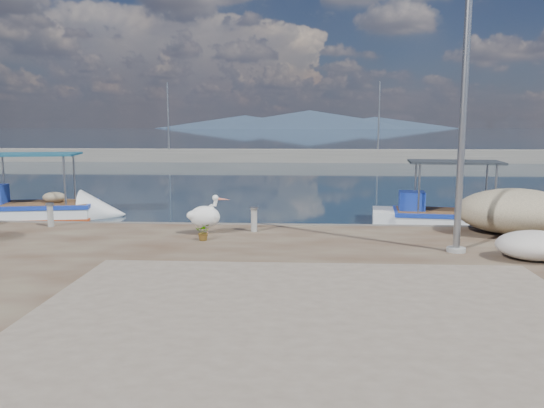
{
  "coord_description": "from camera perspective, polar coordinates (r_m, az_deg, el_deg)",
  "views": [
    {
      "loc": [
        0.81,
        -10.69,
        3.45
      ],
      "look_at": [
        0.0,
        3.8,
        1.3
      ],
      "focal_mm": 35.0,
      "sensor_mm": 36.0,
      "label": 1
    }
  ],
  "objects": [
    {
      "name": "potted_plant",
      "position": [
        13.84,
        -7.35,
        -2.99
      ],
      "size": [
        0.41,
        0.35,
        0.45
      ],
      "primitive_type": "imported",
      "rotation": [
        0.0,
        0.0,
        0.0
      ],
      "color": "#33722D",
      "rests_on": "quay"
    },
    {
      "name": "ground",
      "position": [
        11.26,
        -1.1,
        -9.42
      ],
      "size": [
        1400.0,
        1400.0,
        0.0
      ],
      "primitive_type": "plane",
      "color": "#162635",
      "rests_on": "ground"
    },
    {
      "name": "boat_right",
      "position": [
        19.32,
        18.62,
        -1.68
      ],
      "size": [
        5.67,
        2.45,
        2.64
      ],
      "rotation": [
        0.0,
        0.0,
        -0.12
      ],
      "color": "white",
      "rests_on": "ground"
    },
    {
      "name": "net_pile_d",
      "position": [
        13.15,
        26.47,
        -4.0
      ],
      "size": [
        1.72,
        1.29,
        0.65
      ],
      "primitive_type": "ellipsoid",
      "color": "silver",
      "rests_on": "quay"
    },
    {
      "name": "lamp_post",
      "position": [
        13.0,
        19.86,
        9.47
      ],
      "size": [
        0.44,
        0.96,
        7.0
      ],
      "color": "gray",
      "rests_on": "quay"
    },
    {
      "name": "net_pile_c",
      "position": [
        16.02,
        24.68,
        -0.7
      ],
      "size": [
        3.16,
        2.26,
        1.24
      ],
      "primitive_type": "ellipsoid",
      "color": "#BDAE8C",
      "rests_on": "quay"
    },
    {
      "name": "bollard_near",
      "position": [
        14.86,
        -1.95,
        -1.54
      ],
      "size": [
        0.23,
        0.23,
        0.7
      ],
      "color": "gray",
      "rests_on": "quay"
    },
    {
      "name": "mountains",
      "position": [
        660.72,
        3.56,
        8.95
      ],
      "size": [
        370.0,
        280.0,
        22.0
      ],
      "color": "#28384C",
      "rests_on": "ground"
    },
    {
      "name": "bollard_far",
      "position": [
        16.88,
        -22.75,
        -0.98
      ],
      "size": [
        0.23,
        0.23,
        0.71
      ],
      "color": "gray",
      "rests_on": "quay"
    },
    {
      "name": "breakwater",
      "position": [
        50.77,
        2.3,
        5.22
      ],
      "size": [
        120.0,
        2.2,
        7.5
      ],
      "color": "gray",
      "rests_on": "ground"
    },
    {
      "name": "pelican",
      "position": [
        14.54,
        -7.17,
        -1.28
      ],
      "size": [
        1.14,
        0.64,
        1.09
      ],
      "rotation": [
        0.0,
        0.0,
        0.16
      ],
      "color": "tan",
      "rests_on": "quay"
    },
    {
      "name": "boat_left",
      "position": [
        21.83,
        -24.25,
        -0.82
      ],
      "size": [
        6.17,
        2.99,
        2.85
      ],
      "rotation": [
        0.0,
        0.0,
        0.18
      ],
      "color": "white",
      "rests_on": "ground"
    },
    {
      "name": "quay_patch",
      "position": [
        8.23,
        4.41,
        -12.57
      ],
      "size": [
        9.0,
        7.0,
        0.01
      ],
      "primitive_type": "cube",
      "color": "gray",
      "rests_on": "quay"
    }
  ]
}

